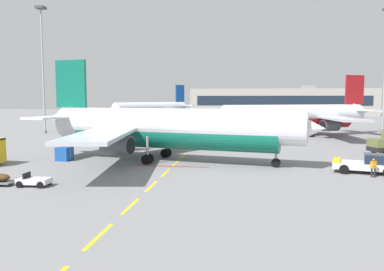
{
  "coord_description": "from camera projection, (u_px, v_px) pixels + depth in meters",
  "views": [
    {
      "loc": [
        25.54,
        -18.21,
        7.3
      ],
      "look_at": [
        19.26,
        28.85,
        2.74
      ],
      "focal_mm": 35.71,
      "sensor_mm": 36.0,
      "label": 1
    }
  ],
  "objects": [
    {
      "name": "pushback_tug",
      "position": [
        368.0,
        164.0,
        37.65
      ],
      "size": [
        6.51,
        4.29,
        2.08
      ],
      "color": "silver",
      "rests_on": "ground"
    },
    {
      "name": "terminal_satellite",
      "position": [
        280.0,
        102.0,
        178.65
      ],
      "size": [
        82.62,
        21.05,
        13.5
      ],
      "color": "#9E998E",
      "rests_on": "ground"
    },
    {
      "name": "airliner_far_center",
      "position": [
        153.0,
        109.0,
        126.09
      ],
      "size": [
        30.55,
        32.58,
        12.25
      ],
      "color": "silver",
      "rests_on": "ground"
    },
    {
      "name": "airliner_foreground",
      "position": [
        168.0,
        128.0,
        44.53
      ],
      "size": [
        34.61,
        33.87,
        12.2
      ],
      "color": "white",
      "rests_on": "ground"
    },
    {
      "name": "ground",
      "position": [
        341.0,
        149.0,
        56.23
      ],
      "size": [
        400.0,
        400.0,
        0.0
      ],
      "primitive_type": "plane",
      "color": "slate"
    },
    {
      "name": "apron_paint_markings",
      "position": [
        191.0,
        148.0,
        56.45
      ],
      "size": [
        8.0,
        97.45,
        0.01
      ],
      "color": "yellow",
      "rests_on": "ground"
    },
    {
      "name": "ground_crew_worker",
      "position": [
        373.0,
        167.0,
        35.49
      ],
      "size": [
        0.65,
        0.47,
        1.77
      ],
      "color": "#232328",
      "rests_on": "ground"
    },
    {
      "name": "airliner_far_right",
      "position": [
        297.0,
        116.0,
        74.99
      ],
      "size": [
        33.39,
        31.78,
        12.16
      ],
      "color": "silver",
      "rests_on": "ground"
    },
    {
      "name": "uld_cargo_container",
      "position": [
        64.0,
        154.0,
        45.24
      ],
      "size": [
        1.8,
        1.76,
        1.6
      ],
      "color": "#194C9E",
      "rests_on": "ground"
    },
    {
      "name": "apron_light_mast_near",
      "position": [
        42.0,
        56.0,
        79.86
      ],
      "size": [
        1.8,
        1.8,
        26.37
      ],
      "color": "slate",
      "rests_on": "ground"
    }
  ]
}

